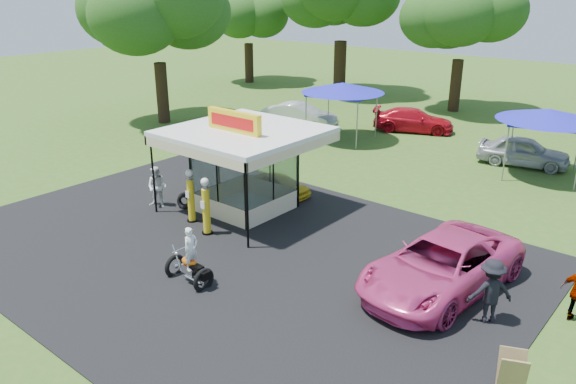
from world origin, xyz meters
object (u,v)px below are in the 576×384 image
object	(u,v)px
a_frame_sign	(512,374)
pink_sedan	(442,265)
gas_pump_left	(191,197)
spectator_east_a	(491,292)
gas_station_kiosk	(245,168)
tent_east	(548,115)
bg_car_b	(413,120)
motorcycle	(191,261)
spectator_west	(157,187)
tent_west	(343,88)
kiosk_car	(281,184)
gas_pump_right	(206,208)
bg_car_a	(300,116)
bg_car_c	(524,151)

from	to	relation	value
a_frame_sign	pink_sedan	distance (m)	4.63
gas_pump_left	spectator_east_a	xyz separation A→B (m)	(11.43, 0.59, -0.09)
gas_station_kiosk	spectator_east_a	world-z (taller)	gas_station_kiosk
tent_east	a_frame_sign	bearing A→B (deg)	-75.21
bg_car_b	motorcycle	bearing A→B (deg)	166.25
gas_pump_left	spectator_west	distance (m)	2.31
tent_west	gas_pump_left	bearing A→B (deg)	-79.71
kiosk_car	spectator_west	bearing A→B (deg)	144.71
pink_sedan	tent_east	xyz separation A→B (m)	(-1.04, 12.98, 2.12)
tent_east	gas_station_kiosk	bearing A→B (deg)	-123.16
gas_station_kiosk	spectator_east_a	distance (m)	10.86
pink_sedan	gas_station_kiosk	bearing A→B (deg)	-178.78
tent_west	gas_pump_right	bearing A→B (deg)	-74.99
gas_pump_right	motorcycle	distance (m)	3.60
gas_station_kiosk	bg_car_a	size ratio (longest dim) A/B	1.14
gas_station_kiosk	pink_sedan	xyz separation A→B (m)	(8.94, -0.89, -0.95)
motorcycle	pink_sedan	size ratio (longest dim) A/B	0.33
pink_sedan	tent_east	size ratio (longest dim) A/B	1.28
spectator_east_a	tent_east	bearing A→B (deg)	-121.01
a_frame_sign	kiosk_car	world-z (taller)	a_frame_sign
spectator_east_a	tent_east	distance (m)	14.17
a_frame_sign	spectator_east_a	distance (m)	2.96
spectator_east_a	tent_west	distance (m)	19.30
spectator_west	bg_car_b	distance (m)	18.16
gas_station_kiosk	kiosk_car	bearing A→B (deg)	90.00
spectator_west	bg_car_a	xyz separation A→B (m)	(-3.81, 14.18, -0.07)
spectator_west	bg_car_a	distance (m)	14.69
gas_pump_right	kiosk_car	world-z (taller)	gas_pump_right
gas_pump_left	motorcycle	size ratio (longest dim) A/B	1.09
gas_pump_right	spectator_west	xyz separation A→B (m)	(-3.59, 0.58, -0.20)
spectator_east_a	gas_pump_right	bearing A→B (deg)	-36.90
gas_station_kiosk	motorcycle	size ratio (longest dim) A/B	2.75
a_frame_sign	spectator_east_a	xyz separation A→B (m)	(-1.49, 2.52, 0.40)
motorcycle	gas_pump_right	bearing A→B (deg)	131.37
bg_car_a	kiosk_car	bearing A→B (deg)	-159.25
spectator_east_a	motorcycle	bearing A→B (deg)	-16.89
bg_car_a	bg_car_c	bearing A→B (deg)	-99.14
motorcycle	spectator_east_a	bearing A→B (deg)	27.35
a_frame_sign	pink_sedan	size ratio (longest dim) A/B	0.18
pink_sedan	bg_car_c	bearing A→B (deg)	105.80
motorcycle	kiosk_car	world-z (taller)	motorcycle
pink_sedan	spectator_east_a	world-z (taller)	spectator_east_a
kiosk_car	bg_car_c	bearing A→B (deg)	-31.36
bg_car_a	bg_car_b	bearing A→B (deg)	-70.94
spectator_west	bg_car_b	bearing A→B (deg)	57.03
bg_car_c	gas_station_kiosk	bearing A→B (deg)	142.39
motorcycle	a_frame_sign	size ratio (longest dim) A/B	1.82
a_frame_sign	bg_car_a	world-z (taller)	bg_car_a
tent_east	gas_pump_right	bearing A→B (deg)	-116.44
a_frame_sign	bg_car_a	size ratio (longest dim) A/B	0.23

